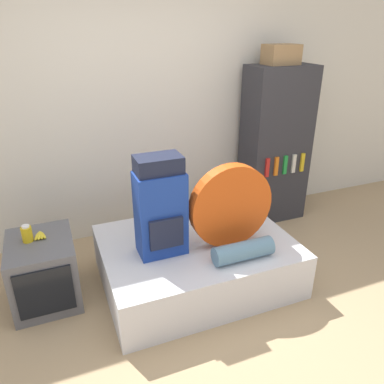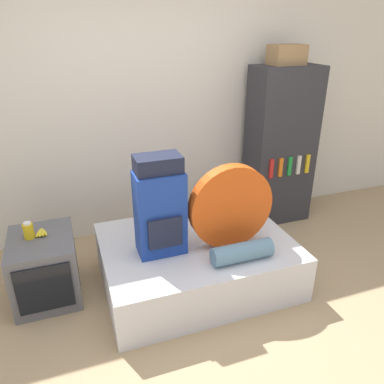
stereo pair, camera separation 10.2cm
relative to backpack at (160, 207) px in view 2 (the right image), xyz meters
name	(u,v)px [view 2 (the right image)]	position (x,y,z in m)	size (l,w,h in m)	color
ground_plane	(218,346)	(0.20, -0.70, -0.78)	(16.00, 16.00, 0.00)	tan
wall_back	(147,107)	(0.20, 1.15, 0.52)	(8.00, 0.05, 2.60)	silver
bed	(196,260)	(0.31, 0.04, -0.58)	(1.55, 1.16, 0.40)	silver
backpack	(160,207)	(0.00, 0.00, 0.00)	(0.37, 0.27, 0.79)	navy
tent_bag	(231,206)	(0.55, -0.09, -0.04)	(0.68, 0.11, 0.68)	#D14C14
sleeping_roll	(242,252)	(0.54, -0.34, -0.31)	(0.48, 0.15, 0.15)	#5B849E
television	(45,267)	(-0.90, 0.27, -0.51)	(0.49, 0.61, 0.53)	#5B5B60
canister	(28,231)	(-0.97, 0.31, -0.18)	(0.08, 0.08, 0.14)	gold
banana_bunch	(42,232)	(-0.88, 0.34, -0.23)	(0.10, 0.13, 0.03)	yellow
bookshelf	(280,147)	(1.57, 0.85, 0.06)	(0.68, 0.42, 1.67)	#2D2D33
cardboard_box	(287,55)	(1.54, 0.86, 0.99)	(0.33, 0.24, 0.19)	#99754C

